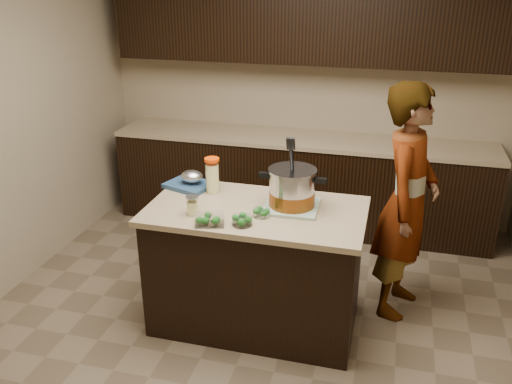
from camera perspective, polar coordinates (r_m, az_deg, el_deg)
ground_plane at (r=4.08m, az=-0.00°, el=-13.35°), size 4.00×4.00×0.00m
room_shell at (r=3.37m, az=-0.00°, el=10.98°), size 4.04×4.04×2.72m
back_cabinets at (r=5.21m, az=4.93°, el=6.34°), size 3.60×0.63×2.33m
island at (r=3.83m, az=-0.00°, el=-7.86°), size 1.46×0.81×0.90m
dish_towel at (r=3.64m, az=3.77°, el=-1.49°), size 0.37×0.37×0.02m
stock_pot at (r=3.60m, az=3.81°, el=0.22°), size 0.45×0.33×0.46m
lemonade_pitcher at (r=3.85m, az=-4.62°, el=1.62°), size 0.13×0.13×0.25m
mason_jar at (r=3.54m, az=-6.71°, el=-1.46°), size 0.10×0.10×0.14m
broccoli_tub_left at (r=3.50m, az=0.58°, el=-2.21°), size 0.14×0.14×0.05m
broccoli_tub_right at (r=3.39m, az=-1.47°, el=-3.05°), size 0.15×0.15×0.06m
broccoli_tub_rect at (r=3.41m, az=-4.90°, el=-2.95°), size 0.21×0.18×0.07m
blue_tray at (r=3.98m, az=-6.91°, el=1.07°), size 0.38×0.34×0.12m
person at (r=3.96m, az=15.59°, el=-1.09°), size 0.55×0.70×1.71m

